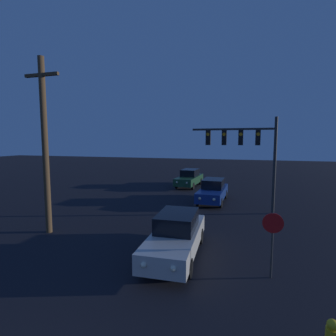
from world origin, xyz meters
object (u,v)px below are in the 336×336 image
at_px(traffic_signal_mast, 247,146).
at_px(utility_pole, 45,144).
at_px(car_mid, 213,191).
at_px(car_near, 176,235).
at_px(stop_sign, 272,234).
at_px(car_far, 189,178).

distance_m(traffic_signal_mast, utility_pole, 10.94).
xyz_separation_m(car_mid, traffic_signal_mast, (2.19, -2.10, 3.21)).
distance_m(car_mid, traffic_signal_mast, 4.42).
height_order(car_mid, utility_pole, utility_pole).
relative_size(car_near, car_mid, 1.00).
distance_m(car_near, utility_pole, 7.31).
bearing_deg(car_near, utility_pole, -8.67).
height_order(car_near, traffic_signal_mast, traffic_signal_mast).
bearing_deg(stop_sign, traffic_signal_mast, 96.17).
xyz_separation_m(car_far, utility_pole, (-3.79, -14.18, 3.41)).
height_order(car_near, stop_sign, stop_sign).
bearing_deg(utility_pole, car_near, -6.26).
relative_size(stop_sign, utility_pole, 0.26).
bearing_deg(car_far, car_near, 103.88).
bearing_deg(car_mid, utility_pole, 53.74).
bearing_deg(car_far, utility_pole, 78.87).
xyz_separation_m(car_near, car_far, (-2.64, 14.88, 0.00)).
xyz_separation_m(car_near, traffic_signal_mast, (2.46, 7.09, 3.21)).
relative_size(car_far, utility_pole, 0.60).
relative_size(car_near, stop_sign, 2.29).
distance_m(car_far, stop_sign, 16.73).
bearing_deg(stop_sign, car_near, 167.28).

